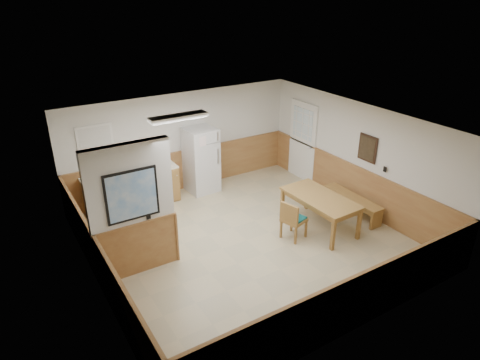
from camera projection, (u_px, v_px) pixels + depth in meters
ground at (247, 240)px, 8.89m from camera, size 6.00×6.00×0.00m
ceiling at (248, 125)px, 7.84m from camera, size 6.00×6.00×0.02m
back_wall at (182, 142)px, 10.68m from camera, size 6.00×0.02×2.50m
right_wall at (357, 156)px, 9.80m from camera, size 0.02×6.00×2.50m
left_wall at (92, 228)px, 6.93m from camera, size 0.02×6.00×2.50m
wainscot_back at (184, 170)px, 10.98m from camera, size 6.00×0.04×1.00m
wainscot_right at (353, 186)px, 10.10m from camera, size 0.04×6.00×1.00m
wainscot_left at (99, 266)px, 7.25m from camera, size 0.04×6.00×1.00m
partition_wall at (132, 212)px, 7.45m from camera, size 1.50×0.20×2.50m
kitchen_counter at (144, 186)px, 10.19m from camera, size 2.20×0.61×1.00m
exterior_door at (302, 141)px, 11.33m from camera, size 0.07×1.02×2.15m
kitchen_window at (96, 147)px, 9.53m from camera, size 0.80×0.04×1.00m
wall_painting at (368, 148)px, 9.43m from camera, size 0.04×0.50×0.60m
fluorescent_fixture at (178, 117)px, 8.49m from camera, size 1.20×0.30×0.09m
refrigerator at (201, 160)px, 10.73m from camera, size 0.76×0.74×1.65m
dining_table at (320, 201)px, 9.09m from camera, size 0.91×1.74×0.75m
dining_bench at (352, 201)px, 9.77m from camera, size 0.36×1.58×0.45m
dining_chair at (292, 218)px, 8.73m from camera, size 0.69×0.55×0.85m
fire_extinguisher at (162, 157)px, 10.17m from camera, size 0.12×0.12×0.44m
soap_bottle at (104, 174)px, 9.51m from camera, size 0.08×0.08×0.19m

